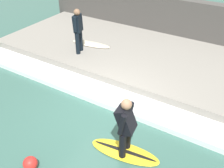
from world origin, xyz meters
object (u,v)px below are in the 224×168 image
(surfboard_riding, at_px, (125,152))
(marker_buoy, at_px, (30,163))
(surfer_riding, at_px, (126,124))
(surfer_waiting_near, at_px, (78,29))
(surfboard_waiting_near, at_px, (91,44))

(surfboard_riding, bearing_deg, marker_buoy, 133.74)
(surfer_riding, height_order, marker_buoy, surfer_riding)
(surfboard_riding, distance_m, marker_buoy, 2.19)
(surfer_waiting_near, height_order, marker_buoy, surfer_waiting_near)
(surfer_waiting_near, xyz_separation_m, surfboard_waiting_near, (0.74, 0.01, -0.89))
(surfer_riding, distance_m, surfer_waiting_near, 4.88)
(surfboard_waiting_near, bearing_deg, marker_buoy, -158.21)
(surfer_riding, height_order, surfboard_waiting_near, surfer_riding)
(surfboard_waiting_near, bearing_deg, surfboard_riding, -136.04)
(surfboard_waiting_near, distance_m, marker_buoy, 5.80)
(surfer_riding, height_order, surfer_waiting_near, surfer_waiting_near)
(marker_buoy, bearing_deg, surfer_riding, -46.26)
(surfer_waiting_near, bearing_deg, marker_buoy, -155.19)
(marker_buoy, bearing_deg, surfboard_waiting_near, 21.79)
(surfboard_riding, xyz_separation_m, surfboard_waiting_near, (3.87, 3.73, 0.41))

